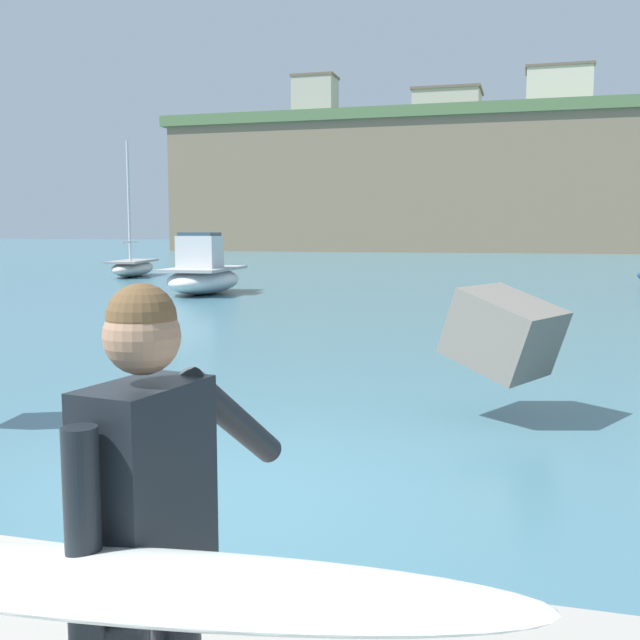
{
  "coord_description": "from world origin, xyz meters",
  "views": [
    {
      "loc": [
        2.42,
        -5.64,
        2.15
      ],
      "look_at": [
        0.71,
        0.5,
        1.4
      ],
      "focal_mm": 42.06,
      "sensor_mm": 36.0,
      "label": 1
    }
  ],
  "objects_px": {
    "station_building_central": "(447,108)",
    "station_building_east": "(315,103)",
    "boat_mid_left": "(133,267)",
    "station_building_annex": "(553,113)",
    "boat_near_left": "(203,275)",
    "surfer_with_board": "(133,564)",
    "station_building_west": "(559,95)"
  },
  "relations": [
    {
      "from": "station_building_central",
      "to": "station_building_annex",
      "type": "distance_m",
      "value": 16.17
    },
    {
      "from": "station_building_west",
      "to": "station_building_annex",
      "type": "distance_m",
      "value": 9.45
    },
    {
      "from": "surfer_with_board",
      "to": "station_building_east",
      "type": "xyz_separation_m",
      "value": [
        -26.02,
        93.06,
        17.36
      ]
    },
    {
      "from": "surfer_with_board",
      "to": "boat_near_left",
      "type": "height_order",
      "value": "boat_near_left"
    },
    {
      "from": "surfer_with_board",
      "to": "boat_mid_left",
      "type": "bearing_deg",
      "value": 119.55
    },
    {
      "from": "station_building_central",
      "to": "station_building_east",
      "type": "relative_size",
      "value": 1.24
    },
    {
      "from": "station_building_west",
      "to": "station_building_east",
      "type": "distance_m",
      "value": 29.89
    },
    {
      "from": "boat_mid_left",
      "to": "station_building_west",
      "type": "xyz_separation_m",
      "value": [
        21.46,
        63.36,
        18.01
      ]
    },
    {
      "from": "boat_mid_left",
      "to": "station_building_central",
      "type": "distance_m",
      "value": 65.64
    },
    {
      "from": "boat_near_left",
      "to": "station_building_east",
      "type": "distance_m",
      "value": 74.62
    },
    {
      "from": "boat_mid_left",
      "to": "station_building_annex",
      "type": "height_order",
      "value": "station_building_annex"
    },
    {
      "from": "boat_mid_left",
      "to": "station_building_central",
      "type": "bearing_deg",
      "value": 82.42
    },
    {
      "from": "station_building_central",
      "to": "station_building_east",
      "type": "bearing_deg",
      "value": -176.99
    },
    {
      "from": "boat_mid_left",
      "to": "station_building_east",
      "type": "height_order",
      "value": "station_building_east"
    },
    {
      "from": "station_building_west",
      "to": "station_building_east",
      "type": "xyz_separation_m",
      "value": [
        -29.85,
        -1.38,
        0.17
      ]
    },
    {
      "from": "boat_near_left",
      "to": "station_building_annex",
      "type": "distance_m",
      "value": 84.27
    },
    {
      "from": "surfer_with_board",
      "to": "station_building_west",
      "type": "bearing_deg",
      "value": 87.67
    },
    {
      "from": "boat_mid_left",
      "to": "station_building_west",
      "type": "relative_size",
      "value": 0.82
    },
    {
      "from": "boat_near_left",
      "to": "station_building_west",
      "type": "relative_size",
      "value": 0.56
    },
    {
      "from": "surfer_with_board",
      "to": "boat_mid_left",
      "type": "height_order",
      "value": "boat_mid_left"
    },
    {
      "from": "surfer_with_board",
      "to": "station_building_west",
      "type": "height_order",
      "value": "station_building_west"
    },
    {
      "from": "boat_mid_left",
      "to": "station_building_annex",
      "type": "relative_size",
      "value": 0.81
    },
    {
      "from": "station_building_east",
      "to": "station_building_west",
      "type": "bearing_deg",
      "value": 2.65
    },
    {
      "from": "station_building_east",
      "to": "station_building_annex",
      "type": "distance_m",
      "value": 31.45
    },
    {
      "from": "station_building_west",
      "to": "station_building_central",
      "type": "relative_size",
      "value": 0.94
    },
    {
      "from": "boat_near_left",
      "to": "boat_mid_left",
      "type": "distance_m",
      "value": 11.55
    },
    {
      "from": "surfer_with_board",
      "to": "station_building_central",
      "type": "relative_size",
      "value": 0.25
    },
    {
      "from": "station_building_central",
      "to": "station_building_annex",
      "type": "xyz_separation_m",
      "value": [
        12.77,
        9.91,
        0.28
      ]
    },
    {
      "from": "station_building_central",
      "to": "boat_mid_left",
      "type": "bearing_deg",
      "value": -97.58
    },
    {
      "from": "boat_mid_left",
      "to": "station_building_east",
      "type": "bearing_deg",
      "value": 97.71
    },
    {
      "from": "boat_mid_left",
      "to": "boat_near_left",
      "type": "bearing_deg",
      "value": -48.52
    },
    {
      "from": "boat_near_left",
      "to": "station_building_annex",
      "type": "bearing_deg",
      "value": 80.6
    }
  ]
}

